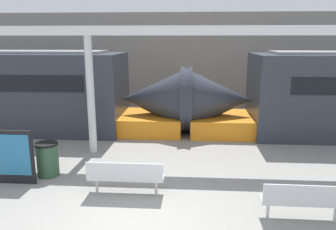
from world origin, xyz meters
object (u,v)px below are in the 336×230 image
object	(u,v)px
bench_far	(304,199)
trash_bin	(48,159)
support_column_near	(91,96)
bench_near	(125,175)
poster_board	(13,157)

from	to	relation	value
bench_far	trash_bin	bearing A→B (deg)	163.47
bench_far	support_column_near	distance (m)	6.89
bench_near	trash_bin	world-z (taller)	trash_bin
bench_far	poster_board	xyz separation A→B (m)	(-6.82, 1.36, 0.22)
poster_board	support_column_near	world-z (taller)	support_column_near
bench_near	bench_far	xyz separation A→B (m)	(3.84, -0.91, -0.00)
bench_far	support_column_near	size ratio (longest dim) A/B	0.46
bench_near	bench_far	bearing A→B (deg)	-13.15
bench_near	poster_board	size ratio (longest dim) A/B	1.28
bench_far	bench_near	bearing A→B (deg)	167.26
bench_near	support_column_near	xyz separation A→B (m)	(-1.67, 2.99, 1.38)
poster_board	trash_bin	bearing A→B (deg)	40.58
support_column_near	poster_board	bearing A→B (deg)	-117.21
bench_far	trash_bin	xyz separation A→B (m)	(-6.18, 1.91, -0.03)
trash_bin	support_column_near	size ratio (longest dim) A/B	0.25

